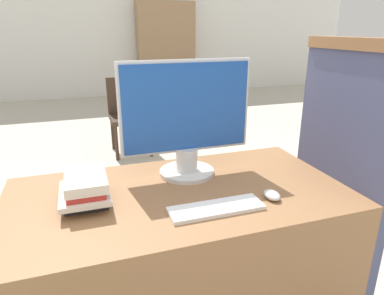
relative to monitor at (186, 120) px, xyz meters
name	(u,v)px	position (x,y,z in m)	size (l,w,h in m)	color
wall_back	(90,27)	(-0.09, 6.09, 0.42)	(12.00, 0.06, 2.80)	white
desk	(180,263)	(-0.09, -0.17, -0.62)	(1.42, 0.75, 0.72)	#8C603D
carrel_divider	(337,186)	(0.65, -0.27, -0.30)	(0.07, 0.56, 1.34)	#474C70
monitor	(186,120)	(0.00, 0.00, 0.00)	(0.60, 0.26, 0.53)	silver
keyboard	(216,208)	(0.00, -0.36, -0.25)	(0.36, 0.11, 0.02)	white
mouse	(272,195)	(0.25, -0.35, -0.25)	(0.06, 0.09, 0.03)	silver
book_stack	(85,188)	(-0.46, -0.14, -0.20)	(0.19, 0.27, 0.12)	#232328
far_chair	(129,111)	(0.08, 2.43, -0.50)	(0.44, 0.44, 0.85)	#38281E
bookshelf_far	(166,50)	(1.41, 5.85, -0.03)	(1.20, 0.32, 1.89)	#9E7A56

